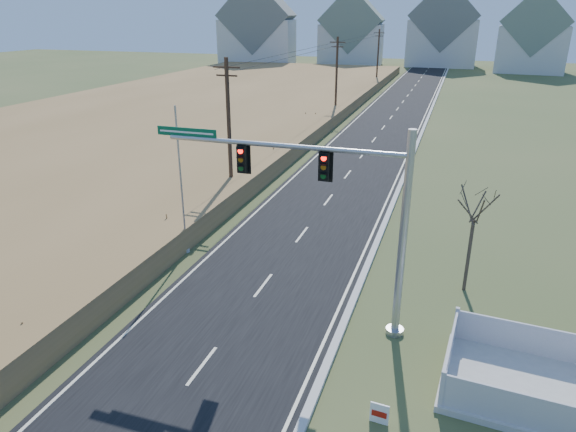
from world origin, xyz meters
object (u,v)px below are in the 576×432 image
(fence_enclosure, at_px, (541,389))
(bare_tree, at_px, (476,203))
(flagpole, at_px, (182,197))
(traffic_signal_mast, at_px, (351,212))
(open_sign, at_px, (379,414))

(fence_enclosure, relative_size, bare_tree, 1.26)
(fence_enclosure, relative_size, flagpole, 0.85)
(traffic_signal_mast, height_order, bare_tree, traffic_signal_mast)
(fence_enclosure, xyz_separation_m, flagpole, (-16.14, 5.98, 2.73))
(traffic_signal_mast, bearing_deg, bare_tree, 44.54)
(fence_enclosure, bearing_deg, open_sign, -144.55)
(open_sign, relative_size, flagpole, 0.09)
(fence_enclosure, bearing_deg, traffic_signal_mast, 168.04)
(traffic_signal_mast, relative_size, fence_enclosure, 1.56)
(fence_enclosure, xyz_separation_m, bare_tree, (-2.42, 6.42, 3.85))
(fence_enclosure, xyz_separation_m, open_sign, (-4.77, -2.84, 0.10))
(traffic_signal_mast, bearing_deg, flagpole, 156.92)
(fence_enclosure, height_order, bare_tree, bare_tree)
(bare_tree, bearing_deg, fence_enclosure, -69.33)
(flagpole, bearing_deg, traffic_signal_mast, -22.97)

